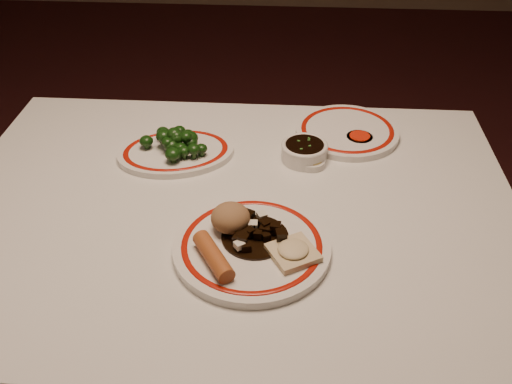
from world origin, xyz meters
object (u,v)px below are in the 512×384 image
(dining_table, at_px, (233,238))
(broccoli_pile, at_px, (176,141))
(fried_wonton, at_px, (293,251))
(stirfry_heap, at_px, (254,233))
(broccoli_plate, at_px, (176,152))
(rice_mound, at_px, (230,218))
(soy_bowl, at_px, (304,152))
(spring_roll, at_px, (213,256))
(main_plate, at_px, (252,247))

(dining_table, distance_m, broccoli_pile, 0.27)
(dining_table, height_order, fried_wonton, fried_wonton)
(stirfry_heap, bearing_deg, broccoli_plate, 124.42)
(fried_wonton, distance_m, stirfry_heap, 0.09)
(rice_mound, height_order, broccoli_plate, rice_mound)
(broccoli_plate, bearing_deg, dining_table, -50.56)
(stirfry_heap, relative_size, soy_bowl, 1.21)
(spring_roll, height_order, broccoli_plate, spring_roll)
(spring_roll, xyz_separation_m, broccoli_plate, (-0.14, 0.38, -0.02))
(spring_roll, distance_m, soy_bowl, 0.41)
(dining_table, relative_size, soy_bowl, 11.35)
(main_plate, xyz_separation_m, soy_bowl, (0.10, 0.32, 0.01))
(rice_mound, bearing_deg, broccoli_pile, 119.03)
(stirfry_heap, distance_m, broccoli_plate, 0.36)
(spring_roll, bearing_deg, broccoli_pile, 78.67)
(spring_roll, height_order, broccoli_pile, broccoli_pile)
(spring_roll, relative_size, soy_bowl, 1.11)
(soy_bowl, bearing_deg, rice_mound, -116.83)
(broccoli_plate, relative_size, soy_bowl, 2.95)
(main_plate, bearing_deg, dining_table, 110.64)
(dining_table, relative_size, main_plate, 3.57)
(broccoli_pile, distance_m, soy_bowl, 0.30)
(spring_roll, relative_size, stirfry_heap, 0.92)
(dining_table, distance_m, main_plate, 0.18)
(dining_table, distance_m, fried_wonton, 0.24)
(fried_wonton, bearing_deg, broccoli_pile, 128.49)
(fried_wonton, height_order, soy_bowl, same)
(rice_mound, xyz_separation_m, soy_bowl, (0.14, 0.28, -0.02))
(rice_mound, bearing_deg, stirfry_heap, -24.10)
(broccoli_plate, xyz_separation_m, broccoli_pile, (0.00, 0.00, 0.03))
(rice_mound, xyz_separation_m, broccoli_pile, (-0.15, 0.28, -0.00))
(rice_mound, height_order, broccoli_pile, rice_mound)
(main_plate, height_order, fried_wonton, fried_wonton)
(soy_bowl, bearing_deg, stirfry_heap, -107.47)
(dining_table, xyz_separation_m, stirfry_heap, (0.06, -0.12, 0.12))
(stirfry_heap, bearing_deg, broccoli_pile, 123.94)
(spring_roll, bearing_deg, soy_bowl, 35.70)
(main_plate, height_order, spring_roll, spring_roll)
(fried_wonton, bearing_deg, rice_mound, 150.68)
(dining_table, relative_size, broccoli_pile, 7.37)
(broccoli_plate, bearing_deg, main_plate, -57.74)
(broccoli_pile, bearing_deg, fried_wonton, -51.51)
(soy_bowl, bearing_deg, main_plate, -107.01)
(rice_mound, height_order, stirfry_heap, rice_mound)
(broccoli_plate, height_order, broccoli_pile, broccoli_pile)
(broccoli_pile, height_order, soy_bowl, broccoli_pile)
(dining_table, xyz_separation_m, broccoli_plate, (-0.15, 0.18, 0.10))
(rice_mound, xyz_separation_m, fried_wonton, (0.12, -0.07, -0.02))
(main_plate, xyz_separation_m, broccoli_plate, (-0.20, 0.32, -0.00))
(main_plate, xyz_separation_m, stirfry_heap, (0.00, 0.02, 0.02))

